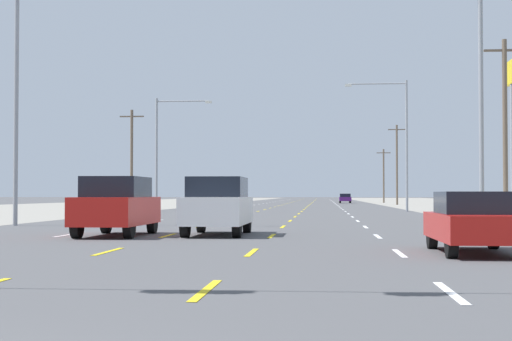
{
  "coord_description": "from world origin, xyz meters",
  "views": [
    {
      "loc": [
        3.45,
        -4.54,
        1.4
      ],
      "look_at": [
        -0.53,
        42.97,
        2.81
      ],
      "focal_mm": 55.98,
      "sensor_mm": 36.0,
      "label": 1
    }
  ],
  "objects_px": {
    "streetlight_right_row_0": "(469,84)",
    "suv_inner_left_near": "(117,205)",
    "streetlight_right_row_1": "(400,135)",
    "sedan_far_right_nearest": "(474,221)",
    "sedan_far_right_midfar": "(345,198)",
    "pole_sign_right_row_1": "(512,99)",
    "suv_center_turn_mid": "(218,205)",
    "streetlight_left_row_0": "(26,86)",
    "streetlight_left_row_1": "(163,145)"
  },
  "relations": [
    {
      "from": "streetlight_right_row_0",
      "to": "pole_sign_right_row_1",
      "type": "bearing_deg",
      "value": 69.63
    },
    {
      "from": "sedan_far_right_midfar",
      "to": "streetlight_right_row_0",
      "type": "xyz_separation_m",
      "value": [
        2.78,
        -89.22,
        5.33
      ]
    },
    {
      "from": "streetlight_left_row_0",
      "to": "streetlight_right_row_1",
      "type": "height_order",
      "value": "streetlight_left_row_0"
    },
    {
      "from": "suv_inner_left_near",
      "to": "streetlight_right_row_1",
      "type": "xyz_separation_m",
      "value": [
        13.08,
        38.09,
        5.12
      ]
    },
    {
      "from": "sedan_far_right_midfar",
      "to": "streetlight_right_row_1",
      "type": "relative_size",
      "value": 0.43
    },
    {
      "from": "streetlight_left_row_0",
      "to": "streetlight_left_row_1",
      "type": "height_order",
      "value": "streetlight_left_row_0"
    },
    {
      "from": "pole_sign_right_row_1",
      "to": "sedan_far_right_nearest",
      "type": "bearing_deg",
      "value": -104.82
    },
    {
      "from": "sedan_far_right_nearest",
      "to": "streetlight_left_row_1",
      "type": "bearing_deg",
      "value": 110.22
    },
    {
      "from": "sedan_far_right_midfar",
      "to": "pole_sign_right_row_1",
      "type": "height_order",
      "value": "pole_sign_right_row_1"
    },
    {
      "from": "suv_inner_left_near",
      "to": "pole_sign_right_row_1",
      "type": "height_order",
      "value": "pole_sign_right_row_1"
    },
    {
      "from": "sedan_far_right_nearest",
      "to": "sedan_far_right_midfar",
      "type": "height_order",
      "value": "same"
    },
    {
      "from": "suv_inner_left_near",
      "to": "streetlight_left_row_1",
      "type": "xyz_separation_m",
      "value": [
        -6.18,
        38.09,
        4.43
      ]
    },
    {
      "from": "sedan_far_right_midfar",
      "to": "streetlight_left_row_0",
      "type": "bearing_deg",
      "value": -100.53
    },
    {
      "from": "suv_center_turn_mid",
      "to": "sedan_far_right_midfar",
      "type": "relative_size",
      "value": 1.09
    },
    {
      "from": "sedan_far_right_nearest",
      "to": "pole_sign_right_row_1",
      "type": "xyz_separation_m",
      "value": [
        7.38,
        27.91,
        6.17
      ]
    },
    {
      "from": "suv_center_turn_mid",
      "to": "streetlight_right_row_1",
      "type": "bearing_deg",
      "value": 75.33
    },
    {
      "from": "suv_center_turn_mid",
      "to": "pole_sign_right_row_1",
      "type": "bearing_deg",
      "value": 54.01
    },
    {
      "from": "sedan_far_right_nearest",
      "to": "suv_inner_left_near",
      "type": "relative_size",
      "value": 0.92
    },
    {
      "from": "suv_inner_left_near",
      "to": "streetlight_left_row_0",
      "type": "relative_size",
      "value": 0.46
    },
    {
      "from": "streetlight_left_row_1",
      "to": "streetlight_right_row_1",
      "type": "height_order",
      "value": "streetlight_right_row_1"
    },
    {
      "from": "streetlight_left_row_1",
      "to": "suv_inner_left_near",
      "type": "bearing_deg",
      "value": -80.78
    },
    {
      "from": "pole_sign_right_row_1",
      "to": "streetlight_left_row_0",
      "type": "relative_size",
      "value": 0.85
    },
    {
      "from": "suv_inner_left_near",
      "to": "streetlight_right_row_0",
      "type": "xyz_separation_m",
      "value": [
        13.11,
        8.05,
        5.06
      ]
    },
    {
      "from": "streetlight_left_row_0",
      "to": "streetlight_right_row_0",
      "type": "xyz_separation_m",
      "value": [
        19.36,
        0.0,
        -0.11
      ]
    },
    {
      "from": "streetlight_right_row_0",
      "to": "streetlight_right_row_1",
      "type": "relative_size",
      "value": 0.99
    },
    {
      "from": "suv_center_turn_mid",
      "to": "streetlight_left_row_0",
      "type": "height_order",
      "value": "streetlight_left_row_0"
    },
    {
      "from": "pole_sign_right_row_1",
      "to": "streetlight_right_row_0",
      "type": "distance_m",
      "value": 13.64
    },
    {
      "from": "pole_sign_right_row_1",
      "to": "streetlight_right_row_0",
      "type": "bearing_deg",
      "value": -110.37
    },
    {
      "from": "suv_inner_left_near",
      "to": "suv_center_turn_mid",
      "type": "relative_size",
      "value": 1.0
    },
    {
      "from": "suv_inner_left_near",
      "to": "pole_sign_right_row_1",
      "type": "distance_m",
      "value": 28.04
    },
    {
      "from": "pole_sign_right_row_1",
      "to": "streetlight_right_row_0",
      "type": "height_order",
      "value": "streetlight_right_row_0"
    },
    {
      "from": "sedan_far_right_nearest",
      "to": "streetlight_right_row_0",
      "type": "xyz_separation_m",
      "value": [
        2.65,
        15.14,
        5.33
      ]
    },
    {
      "from": "suv_center_turn_mid",
      "to": "pole_sign_right_row_1",
      "type": "relative_size",
      "value": 0.54
    },
    {
      "from": "sedan_far_right_nearest",
      "to": "streetlight_left_row_0",
      "type": "xyz_separation_m",
      "value": [
        -16.72,
        15.14,
        5.44
      ]
    },
    {
      "from": "suv_inner_left_near",
      "to": "suv_center_turn_mid",
      "type": "bearing_deg",
      "value": 13.64
    },
    {
      "from": "suv_inner_left_near",
      "to": "streetlight_right_row_1",
      "type": "bearing_deg",
      "value": 71.05
    },
    {
      "from": "suv_center_turn_mid",
      "to": "streetlight_left_row_1",
      "type": "relative_size",
      "value": 0.53
    },
    {
      "from": "sedan_far_right_nearest",
      "to": "streetlight_right_row_0",
      "type": "relative_size",
      "value": 0.43
    },
    {
      "from": "streetlight_right_row_0",
      "to": "suv_inner_left_near",
      "type": "bearing_deg",
      "value": -148.45
    },
    {
      "from": "pole_sign_right_row_1",
      "to": "streetlight_right_row_0",
      "type": "xyz_separation_m",
      "value": [
        -4.74,
        -12.76,
        -0.84
      ]
    },
    {
      "from": "sedan_far_right_nearest",
      "to": "sedan_far_right_midfar",
      "type": "bearing_deg",
      "value": 90.07
    },
    {
      "from": "streetlight_right_row_1",
      "to": "pole_sign_right_row_1",
      "type": "bearing_deg",
      "value": -74.58
    },
    {
      "from": "suv_center_turn_mid",
      "to": "streetlight_left_row_0",
      "type": "bearing_deg",
      "value": 142.89
    },
    {
      "from": "streetlight_right_row_1",
      "to": "sedan_far_right_nearest",
      "type": "bearing_deg",
      "value": -93.32
    },
    {
      "from": "sedan_far_right_nearest",
      "to": "streetlight_right_row_1",
      "type": "distance_m",
      "value": 45.58
    },
    {
      "from": "streetlight_right_row_1",
      "to": "sedan_far_right_midfar",
      "type": "bearing_deg",
      "value": 92.66
    },
    {
      "from": "sedan_far_right_nearest",
      "to": "pole_sign_right_row_1",
      "type": "height_order",
      "value": "pole_sign_right_row_1"
    },
    {
      "from": "streetlight_left_row_0",
      "to": "streetlight_right_row_0",
      "type": "bearing_deg",
      "value": 0.0
    },
    {
      "from": "streetlight_left_row_0",
      "to": "streetlight_right_row_1",
      "type": "relative_size",
      "value": 1.02
    },
    {
      "from": "pole_sign_right_row_1",
      "to": "suv_center_turn_mid",
      "type": "bearing_deg",
      "value": -125.99
    }
  ]
}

